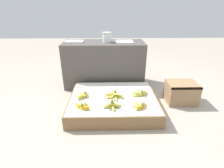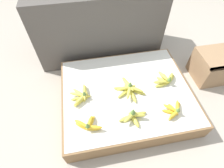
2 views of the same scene
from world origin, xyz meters
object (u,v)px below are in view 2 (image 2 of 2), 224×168
(banana_bunch_front_midright, at_px, (174,110))
(banana_bunch_middle_left, at_px, (82,96))
(wooden_crate, at_px, (216,66))
(banana_bunch_front_left, at_px, (88,125))
(banana_bunch_middle_midright, at_px, (165,80))
(banana_bunch_middle_midleft, at_px, (129,89))
(banana_bunch_front_midleft, at_px, (133,116))

(banana_bunch_front_midright, bearing_deg, banana_bunch_middle_left, 158.46)
(wooden_crate, distance_m, banana_bunch_front_left, 1.32)
(banana_bunch_front_midright, height_order, banana_bunch_middle_midright, banana_bunch_middle_midright)
(banana_bunch_middle_midleft, bearing_deg, banana_bunch_front_midright, -42.25)
(banana_bunch_middle_midleft, distance_m, banana_bunch_middle_midright, 0.33)
(wooden_crate, distance_m, banana_bunch_middle_left, 1.29)
(wooden_crate, xyz_separation_m, banana_bunch_middle_midright, (-0.57, -0.12, 0.06))
(banana_bunch_front_midleft, xyz_separation_m, banana_bunch_middle_midright, (0.36, 0.29, -0.00))
(banana_bunch_front_midright, relative_size, banana_bunch_middle_midright, 0.75)
(banana_bunch_front_midleft, height_order, banana_bunch_middle_left, banana_bunch_front_midleft)
(banana_bunch_front_left, bearing_deg, banana_bunch_middle_midright, 23.24)
(banana_bunch_middle_midleft, bearing_deg, banana_bunch_middle_midright, 6.39)
(banana_bunch_middle_left, bearing_deg, banana_bunch_front_midleft, -36.19)
(wooden_crate, xyz_separation_m, banana_bunch_middle_midleft, (-0.90, -0.16, 0.06))
(banana_bunch_middle_left, xyz_separation_m, banana_bunch_middle_midright, (0.71, 0.03, 0.00))
(banana_bunch_front_left, xyz_separation_m, banana_bunch_front_midright, (0.64, 0.00, -0.00))
(banana_bunch_front_midleft, height_order, banana_bunch_middle_midright, banana_bunch_front_midleft)
(banana_bunch_front_left, distance_m, banana_bunch_front_midright, 0.64)
(banana_bunch_front_left, relative_size, banana_bunch_middle_left, 0.95)
(wooden_crate, bearing_deg, banana_bunch_front_midright, -146.17)
(wooden_crate, bearing_deg, banana_bunch_front_midleft, -156.28)
(banana_bunch_front_midleft, bearing_deg, banana_bunch_middle_midleft, 82.63)
(banana_bunch_front_left, relative_size, banana_bunch_front_midleft, 0.88)
(banana_bunch_middle_left, relative_size, banana_bunch_middle_midleft, 0.74)
(banana_bunch_front_midright, relative_size, banana_bunch_middle_midleft, 0.63)
(wooden_crate, relative_size, banana_bunch_middle_left, 1.89)
(banana_bunch_middle_left, bearing_deg, banana_bunch_middle_midright, 2.37)
(wooden_crate, bearing_deg, banana_bunch_middle_midright, -167.90)
(banana_bunch_middle_midright, bearing_deg, banana_bunch_front_left, -156.76)
(banana_bunch_front_midright, xyz_separation_m, banana_bunch_middle_left, (-0.66, 0.26, -0.00))
(wooden_crate, xyz_separation_m, banana_bunch_front_left, (-1.25, -0.41, 0.06))
(banana_bunch_front_midleft, bearing_deg, wooden_crate, 23.72)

